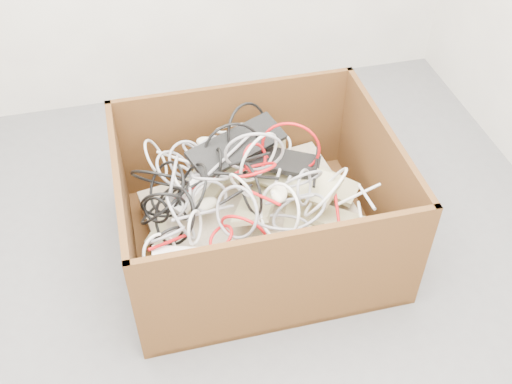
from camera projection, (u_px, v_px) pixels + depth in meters
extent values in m
plane|color=#555558|center=(240.00, 300.00, 2.46)|extent=(3.00, 3.00, 0.00)
cube|color=#442911|center=(257.00, 242.00, 2.66)|extent=(1.08, 0.90, 0.03)
cube|color=#442911|center=(234.00, 135.00, 2.79)|extent=(1.08, 0.02, 0.54)
cube|color=#442911|center=(286.00, 284.00, 2.18)|extent=(1.08, 0.03, 0.54)
cube|color=#442911|center=(379.00, 180.00, 2.57)|extent=(0.02, 0.85, 0.54)
cube|color=#442911|center=(126.00, 223.00, 2.39)|extent=(0.03, 0.85, 0.54)
cube|color=#C3AF90|center=(256.00, 228.00, 2.63)|extent=(0.95, 0.82, 0.17)
cube|color=#C3AF90|center=(238.00, 230.00, 2.51)|extent=(0.68, 0.61, 0.18)
cube|color=tan|center=(187.00, 210.00, 2.51)|extent=(0.38, 0.39, 0.15)
cube|color=tan|center=(312.00, 176.00, 2.66)|extent=(0.41, 0.37, 0.10)
cube|color=tan|center=(301.00, 229.00, 2.47)|extent=(0.30, 0.44, 0.06)
cube|color=tan|center=(203.00, 259.00, 2.33)|extent=(0.43, 0.20, 0.11)
cube|color=tan|center=(332.00, 218.00, 2.48)|extent=(0.35, 0.41, 0.17)
cube|color=tan|center=(242.00, 163.00, 2.60)|extent=(0.41, 0.14, 0.17)
cube|color=tan|center=(258.00, 200.00, 2.49)|extent=(0.30, 0.41, 0.20)
cube|color=tan|center=(292.00, 178.00, 2.51)|extent=(0.37, 0.41, 0.14)
cube|color=black|center=(270.00, 159.00, 2.52)|extent=(0.44, 0.31, 0.07)
cube|color=black|center=(237.00, 145.00, 2.47)|extent=(0.44, 0.30, 0.08)
ellipsoid|color=beige|center=(205.00, 205.00, 2.42)|extent=(0.12, 0.10, 0.04)
ellipsoid|color=beige|center=(296.00, 163.00, 2.56)|extent=(0.10, 0.12, 0.04)
ellipsoid|color=beige|center=(236.00, 255.00, 2.25)|extent=(0.11, 0.07, 0.04)
ellipsoid|color=beige|center=(279.00, 192.00, 2.26)|extent=(0.08, 0.12, 0.04)
ellipsoid|color=beige|center=(208.00, 143.00, 2.55)|extent=(0.12, 0.12, 0.04)
cube|color=white|center=(201.00, 182.00, 2.42)|extent=(0.27, 0.25, 0.13)
cube|color=white|center=(188.00, 255.00, 2.21)|extent=(0.27, 0.09, 0.09)
cube|color=#0D32D0|center=(306.00, 174.00, 2.48)|extent=(0.06, 0.06, 0.03)
torus|color=#BA0D10|center=(255.00, 158.00, 2.39)|extent=(0.15, 0.11, 0.16)
torus|color=black|center=(191.00, 191.00, 2.35)|extent=(0.19, 0.32, 0.27)
torus|color=black|center=(218.00, 163.00, 2.41)|extent=(0.05, 0.17, 0.17)
torus|color=gray|center=(182.00, 202.00, 2.34)|extent=(0.13, 0.19, 0.16)
torus|color=gray|center=(181.00, 217.00, 2.30)|extent=(0.13, 0.27, 0.25)
torus|color=gray|center=(173.00, 182.00, 2.39)|extent=(0.09, 0.29, 0.29)
torus|color=silver|center=(280.00, 145.00, 2.60)|extent=(0.12, 0.11, 0.14)
torus|color=silver|center=(279.00, 212.00, 2.23)|extent=(0.16, 0.29, 0.27)
torus|color=black|center=(248.00, 132.00, 2.53)|extent=(0.23, 0.25, 0.26)
torus|color=silver|center=(186.00, 181.00, 2.38)|extent=(0.15, 0.20, 0.15)
torus|color=black|center=(250.00, 189.00, 2.32)|extent=(0.05, 0.26, 0.27)
torus|color=black|center=(233.00, 151.00, 2.48)|extent=(0.25, 0.10, 0.25)
torus|color=gray|center=(282.00, 222.00, 2.26)|extent=(0.26, 0.22, 0.15)
torus|color=gray|center=(211.00, 177.00, 2.33)|extent=(0.21, 0.18, 0.13)
torus|color=gray|center=(165.00, 235.00, 2.22)|extent=(0.21, 0.17, 0.15)
torus|color=black|center=(167.00, 187.00, 2.41)|extent=(0.18, 0.29, 0.25)
torus|color=gray|center=(186.00, 159.00, 2.50)|extent=(0.17, 0.13, 0.17)
torus|color=black|center=(174.00, 216.00, 2.30)|extent=(0.21, 0.31, 0.25)
torus|color=silver|center=(259.00, 157.00, 2.38)|extent=(0.25, 0.19, 0.31)
torus|color=silver|center=(156.00, 159.00, 2.59)|extent=(0.12, 0.26, 0.24)
torus|color=gray|center=(202.00, 151.00, 2.58)|extent=(0.22, 0.14, 0.23)
torus|color=silver|center=(195.00, 228.00, 2.23)|extent=(0.09, 0.17, 0.18)
torus|color=gray|center=(304.00, 187.00, 2.33)|extent=(0.13, 0.17, 0.20)
torus|color=silver|center=(234.00, 128.00, 2.58)|extent=(0.19, 0.17, 0.10)
torus|color=gray|center=(299.00, 212.00, 2.29)|extent=(0.23, 0.22, 0.16)
torus|color=gray|center=(303.00, 179.00, 2.33)|extent=(0.22, 0.13, 0.19)
torus|color=gray|center=(210.00, 197.00, 2.35)|extent=(0.20, 0.08, 0.19)
torus|color=gray|center=(193.00, 152.00, 2.55)|extent=(0.11, 0.15, 0.12)
torus|color=black|center=(161.00, 179.00, 2.44)|extent=(0.30, 0.20, 0.29)
torus|color=#BA0D10|center=(221.00, 237.00, 2.22)|extent=(0.13, 0.15, 0.09)
torus|color=#BA0D10|center=(244.00, 231.00, 2.23)|extent=(0.22, 0.17, 0.26)
torus|color=black|center=(165.00, 203.00, 2.38)|extent=(0.26, 0.30, 0.24)
torus|color=gray|center=(174.00, 169.00, 2.45)|extent=(0.19, 0.23, 0.16)
torus|color=black|center=(164.00, 205.00, 2.32)|extent=(0.25, 0.07, 0.25)
torus|color=black|center=(167.00, 238.00, 2.24)|extent=(0.19, 0.08, 0.19)
torus|color=gray|center=(254.00, 153.00, 2.31)|extent=(0.31, 0.09, 0.30)
torus|color=gray|center=(237.00, 212.00, 2.19)|extent=(0.19, 0.19, 0.22)
torus|color=#BA0D10|center=(291.00, 148.00, 2.45)|extent=(0.31, 0.15, 0.34)
torus|color=#BA0D10|center=(254.00, 170.00, 2.30)|extent=(0.23, 0.20, 0.15)
torus|color=silver|center=(160.00, 252.00, 2.18)|extent=(0.18, 0.14, 0.16)
torus|color=black|center=(156.00, 210.00, 2.32)|extent=(0.14, 0.10, 0.16)
torus|color=silver|center=(326.00, 192.00, 2.32)|extent=(0.23, 0.29, 0.28)
torus|color=black|center=(186.00, 203.00, 2.30)|extent=(0.07, 0.17, 0.17)
torus|color=silver|center=(241.00, 186.00, 2.24)|extent=(0.11, 0.14, 0.16)
cylinder|color=black|center=(193.00, 186.00, 2.34)|extent=(0.14, 0.06, 0.04)
cylinder|color=gray|center=(229.00, 155.00, 2.41)|extent=(0.21, 0.16, 0.06)
cylinder|color=gray|center=(290.00, 200.00, 2.31)|extent=(0.19, 0.02, 0.02)
cylinder|color=black|center=(316.00, 166.00, 2.43)|extent=(0.10, 0.22, 0.03)
cylinder|color=black|center=(239.00, 162.00, 2.44)|extent=(0.26, 0.12, 0.03)
cylinder|color=silver|center=(360.00, 213.00, 2.35)|extent=(0.06, 0.16, 0.05)
cylinder|color=black|center=(236.00, 194.00, 2.25)|extent=(0.14, 0.06, 0.03)
cylinder|color=silver|center=(367.00, 197.00, 2.36)|extent=(0.02, 0.17, 0.05)
cylinder|color=black|center=(247.00, 176.00, 2.29)|extent=(0.25, 0.03, 0.08)
cylinder|color=black|center=(237.00, 139.00, 2.57)|extent=(0.07, 0.12, 0.04)
cylinder|color=silver|center=(276.00, 181.00, 2.34)|extent=(0.10, 0.20, 0.08)
cylinder|color=#BA0D10|center=(336.00, 200.00, 2.40)|extent=(0.06, 0.21, 0.05)
cylinder|color=#BA0D10|center=(167.00, 242.00, 2.19)|extent=(0.15, 0.08, 0.04)
cylinder|color=gray|center=(203.00, 213.00, 2.27)|extent=(0.25, 0.10, 0.08)
cylinder|color=black|center=(250.00, 159.00, 2.33)|extent=(0.17, 0.05, 0.02)
cylinder|color=silver|center=(226.00, 153.00, 2.50)|extent=(0.12, 0.14, 0.02)
cylinder|color=#BA0D10|center=(260.00, 196.00, 2.23)|extent=(0.12, 0.16, 0.04)
cylinder|color=silver|center=(358.00, 195.00, 2.40)|extent=(0.19, 0.04, 0.06)
cylinder|color=silver|center=(176.00, 158.00, 2.49)|extent=(0.15, 0.09, 0.05)
cylinder|color=#BA0D10|center=(201.00, 183.00, 2.38)|extent=(0.23, 0.12, 0.02)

